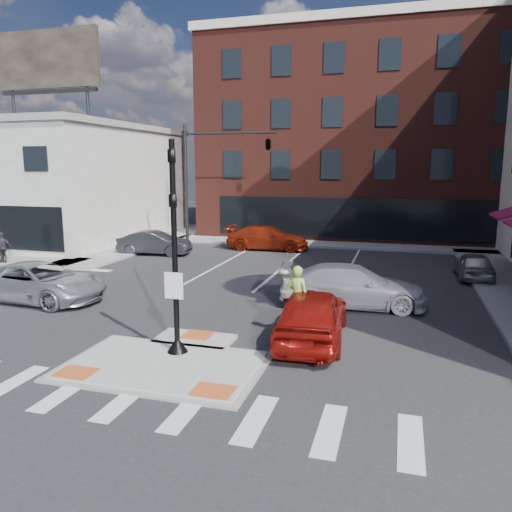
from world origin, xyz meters
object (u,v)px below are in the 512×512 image
(white_pickup, at_px, (353,286))
(bg_car_red, at_px, (267,238))
(red_sedan, at_px, (312,315))
(silver_suv, at_px, (39,282))
(cyclist, at_px, (297,314))
(bg_car_dark, at_px, (155,243))
(bg_car_silver, at_px, (474,265))
(pedestrian_b, at_px, (2,247))

(white_pickup, height_order, bg_car_red, white_pickup)
(red_sedan, xyz_separation_m, white_pickup, (0.83, 4.29, -0.04))
(silver_suv, height_order, red_sedan, red_sedan)
(red_sedan, distance_m, cyclist, 0.51)
(red_sedan, relative_size, bg_car_dark, 1.12)
(red_sedan, height_order, bg_car_silver, red_sedan)
(silver_suv, xyz_separation_m, cyclist, (10.91, -1.48, 0.01))
(red_sedan, height_order, bg_car_red, red_sedan)
(pedestrian_b, bearing_deg, silver_suv, -60.81)
(bg_car_dark, bearing_deg, red_sedan, -143.23)
(red_sedan, bearing_deg, white_pickup, -104.41)
(red_sedan, bearing_deg, bg_car_dark, -49.86)
(silver_suv, relative_size, cyclist, 2.38)
(white_pickup, distance_m, bg_car_red, 13.80)
(silver_suv, distance_m, white_pickup, 12.54)
(white_pickup, bearing_deg, bg_car_silver, -44.48)
(bg_car_red, bearing_deg, white_pickup, -154.47)
(red_sedan, height_order, white_pickup, red_sedan)
(cyclist, bearing_deg, red_sedan, -178.55)
(silver_suv, xyz_separation_m, bg_car_silver, (17.41, 9.32, -0.12))
(pedestrian_b, bearing_deg, red_sedan, -43.47)
(white_pickup, bearing_deg, bg_car_red, 22.36)
(cyclist, bearing_deg, bg_car_silver, -109.41)
(cyclist, bearing_deg, bg_car_dark, -35.79)
(white_pickup, xyz_separation_m, pedestrian_b, (-19.35, 3.00, 0.17))
(bg_car_dark, bearing_deg, silver_suv, 176.20)
(red_sedan, bearing_deg, silver_suv, -11.32)
(bg_car_dark, height_order, cyclist, cyclist)
(bg_car_red, bearing_deg, red_sedan, -163.71)
(red_sedan, xyz_separation_m, cyclist, (-0.50, 0.09, -0.06))
(silver_suv, height_order, white_pickup, white_pickup)
(silver_suv, height_order, cyclist, cyclist)
(red_sedan, distance_m, bg_car_silver, 12.44)
(bg_car_dark, xyz_separation_m, pedestrian_b, (-6.52, -5.31, 0.25))
(bg_car_dark, height_order, bg_car_silver, bg_car_dark)
(white_pickup, relative_size, pedestrian_b, 3.36)
(bg_car_red, bearing_deg, pedestrian_b, 122.33)
(white_pickup, relative_size, bg_car_dark, 1.26)
(white_pickup, xyz_separation_m, bg_car_red, (-6.64, 12.09, -0.04))
(white_pickup, distance_m, bg_car_silver, 8.39)
(cyclist, height_order, pedestrian_b, cyclist)
(red_sedan, relative_size, cyclist, 2.12)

